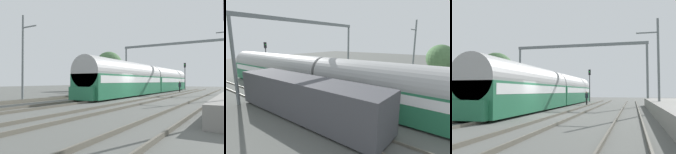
# 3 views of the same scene
# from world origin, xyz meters

# --- Properties ---
(track_west) EXTENTS (1.51, 60.00, 0.16)m
(track_west) POSITION_xyz_m (-2.12, 0.00, 0.08)
(track_west) COLOR #605C50
(track_west) RESTS_ON ground
(platform) EXTENTS (4.40, 28.00, 0.90)m
(platform) POSITION_xyz_m (10.16, 2.00, 0.45)
(platform) COLOR gray
(platform) RESTS_ON ground
(passenger_train) EXTENTS (2.93, 32.85, 3.82)m
(passenger_train) POSITION_xyz_m (-2.12, 10.78, 1.97)
(passenger_train) COLOR #236B47
(passenger_train) RESTS_ON ground
(freight_car) EXTENTS (2.80, 13.00, 2.70)m
(freight_car) POSITION_xyz_m (-6.35, 8.72, 1.47)
(freight_car) COLOR #47474C
(freight_car) RESTS_ON ground
(person_crossing) EXTENTS (0.44, 0.46, 1.73)m
(person_crossing) POSITION_xyz_m (0.78, 15.83, 1.03)
(person_crossing) COLOR black
(person_crossing) RESTS_ON ground
(railway_signal_far) EXTENTS (0.36, 0.30, 5.31)m
(railway_signal_far) POSITION_xyz_m (-0.20, 24.45, 3.39)
(railway_signal_far) COLOR #2D2D33
(railway_signal_far) RESTS_ON ground
(catenary_gantry) EXTENTS (17.09, 0.28, 7.86)m
(catenary_gantry) POSITION_xyz_m (0.00, 15.18, 5.94)
(catenary_gantry) COLOR slate
(catenary_gantry) RESTS_ON ground
(catenary_pole_east_mid) EXTENTS (1.90, 0.20, 8.00)m
(catenary_pole_east_mid) POSITION_xyz_m (8.70, 5.47, 4.15)
(catenary_pole_east_mid) COLOR slate
(catenary_pole_east_mid) RESTS_ON ground
(tree_east_background) EXTENTS (3.55, 3.55, 5.04)m
(tree_east_background) POSITION_xyz_m (12.65, 3.11, 3.26)
(tree_east_background) COLOR #4C3826
(tree_east_background) RESTS_ON ground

